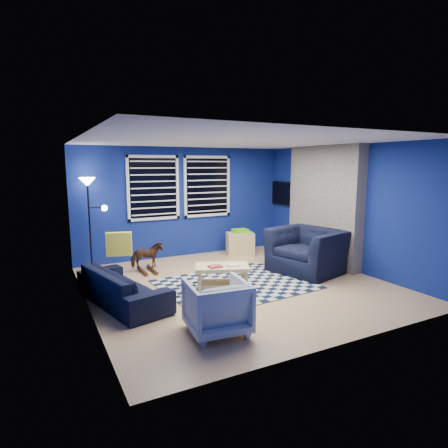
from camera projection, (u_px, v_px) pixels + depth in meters
name	position (u px, v px, depth m)	size (l,w,h in m)	color
floor	(238.00, 285.00, 6.63)	(5.00, 5.00, 0.00)	tan
ceiling	(239.00, 141.00, 6.23)	(5.00, 5.00, 0.00)	white
wall_back	(185.00, 202.00, 8.62)	(5.00, 5.00, 0.00)	navy
wall_left	(85.00, 226.00, 5.30)	(5.00, 5.00, 0.00)	navy
wall_right	(346.00, 207.00, 7.56)	(5.00, 5.00, 0.00)	navy
fireplace	(323.00, 208.00, 7.94)	(0.65, 2.00, 2.50)	gray
window_left	(153.00, 188.00, 8.20)	(1.17, 0.06, 1.42)	black
window_right	(207.00, 186.00, 8.78)	(1.17, 0.06, 1.42)	black
tv	(285.00, 193.00, 9.27)	(0.07, 1.00, 0.58)	black
rug	(235.00, 284.00, 6.63)	(2.50, 2.00, 0.02)	black
sofa	(123.00, 286.00, 5.71)	(0.72, 1.85, 0.54)	black
armchair_big	(307.00, 251.00, 7.36)	(1.15, 1.32, 0.86)	black
armchair_bent	(217.00, 306.00, 4.71)	(0.73, 0.75, 0.69)	gray
rocking_horse	(147.00, 256.00, 7.37)	(0.61, 0.28, 0.52)	#4B2818
coffee_table	(222.00, 272.00, 6.31)	(1.03, 0.83, 0.45)	#DFC07D
cabinet	(240.00, 243.00, 8.84)	(0.72, 0.58, 0.61)	#DFC07D
floor_lamp	(89.00, 195.00, 7.37)	(0.51, 0.31, 1.86)	black
throw_pillow	(119.00, 244.00, 6.48)	(0.43, 0.13, 0.41)	yellow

